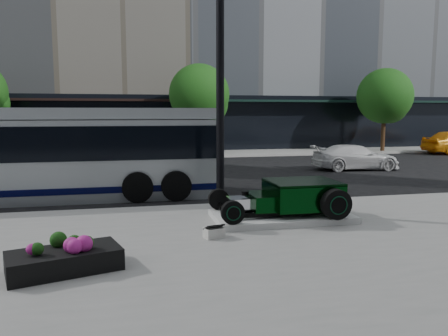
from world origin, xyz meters
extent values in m
plane|color=black|center=(0.00, 0.00, 0.00)|extent=(120.00, 120.00, 0.00)
cube|color=gray|center=(0.00, 14.00, 0.06)|extent=(70.00, 4.00, 0.12)
cube|color=black|center=(-10.00, 16.20, 2.00)|extent=(22.00, 0.50, 4.00)
cube|color=black|center=(13.00, 16.20, 2.00)|extent=(24.00, 0.50, 4.00)
cube|color=black|center=(-10.00, 15.60, 3.60)|extent=(22.00, 1.60, 0.15)
cube|color=black|center=(13.00, 15.60, 3.60)|extent=(24.00, 1.60, 0.15)
cylinder|color=black|center=(1.00, 13.00, 1.42)|extent=(0.28, 0.28, 2.60)
sphere|color=#12380F|center=(1.00, 13.00, 3.92)|extent=(3.80, 3.80, 3.80)
sphere|color=#12380F|center=(1.60, 13.30, 3.32)|extent=(2.60, 2.60, 2.60)
cylinder|color=black|center=(14.00, 13.00, 1.42)|extent=(0.28, 0.28, 2.60)
sphere|color=#12380F|center=(14.00, 13.00, 3.92)|extent=(3.80, 3.80, 3.80)
sphere|color=#12380F|center=(14.60, 13.30, 3.32)|extent=(2.60, 2.60, 2.60)
cube|color=silver|center=(0.25, -4.27, 0.20)|extent=(3.40, 1.80, 0.15)
cube|color=black|center=(0.25, -4.72, 0.37)|extent=(3.00, 0.08, 0.10)
cube|color=black|center=(0.25, -3.82, 0.37)|extent=(3.00, 0.08, 0.10)
cube|color=black|center=(0.80, -4.27, 0.72)|extent=(1.70, 1.45, 0.62)
cube|color=black|center=(0.80, -4.27, 1.05)|extent=(1.70, 1.45, 0.06)
cube|color=black|center=(-0.30, -4.27, 0.60)|extent=(0.55, 1.05, 0.38)
cube|color=silver|center=(-0.85, -4.27, 0.55)|extent=(0.55, 0.55, 0.34)
cylinder|color=black|center=(-0.70, -4.27, 0.82)|extent=(0.18, 0.18, 0.10)
cylinder|color=black|center=(-1.20, -4.27, 0.43)|extent=(0.06, 1.55, 0.06)
cylinder|color=black|center=(1.30, -5.12, 0.63)|extent=(0.72, 0.24, 0.72)
cylinder|color=black|center=(1.30, -5.24, 0.63)|extent=(0.37, 0.02, 0.37)
torus|color=#0A3720|center=(1.30, -5.25, 0.63)|extent=(0.44, 0.02, 0.44)
cylinder|color=black|center=(1.30, -3.42, 0.63)|extent=(0.72, 0.24, 0.72)
cylinder|color=black|center=(1.30, -3.29, 0.63)|extent=(0.37, 0.02, 0.37)
torus|color=#0A3720|center=(1.30, -3.28, 0.63)|extent=(0.44, 0.02, 0.44)
cylinder|color=black|center=(-1.20, -5.05, 0.54)|extent=(0.54, 0.16, 0.54)
cylinder|color=black|center=(-1.20, -5.13, 0.54)|extent=(0.28, 0.02, 0.28)
torus|color=#0A3720|center=(-1.20, -5.14, 0.54)|extent=(0.34, 0.02, 0.34)
cylinder|color=black|center=(-1.20, -3.49, 0.54)|extent=(0.54, 0.16, 0.54)
cylinder|color=black|center=(-1.20, -3.40, 0.54)|extent=(0.28, 0.02, 0.28)
torus|color=#0A3720|center=(-1.20, -3.39, 0.54)|extent=(0.34, 0.02, 0.34)
cube|color=silver|center=(-1.72, -5.50, 0.23)|extent=(0.46, 0.39, 0.22)
cube|color=black|center=(-1.72, -5.50, 0.35)|extent=(0.46, 0.37, 0.15)
cylinder|color=black|center=(-0.98, -2.68, 3.78)|extent=(0.22, 0.22, 7.32)
cylinder|color=black|center=(-0.98, -2.68, 0.21)|extent=(0.40, 0.40, 0.18)
cube|color=black|center=(-4.57, -6.90, 0.30)|extent=(2.00, 1.39, 0.36)
sphere|color=#D0249B|center=(-5.21, -6.90, 0.59)|extent=(0.24, 0.24, 0.24)
sphere|color=#12380F|center=(-4.95, -6.90, 0.59)|extent=(0.24, 0.24, 0.24)
sphere|color=#D0249B|center=(-4.70, -6.90, 0.59)|extent=(0.24, 0.24, 0.24)
sphere|color=#12380F|center=(-4.45, -6.90, 0.59)|extent=(0.24, 0.24, 0.24)
sphere|color=#D0249B|center=(-4.19, -6.90, 0.59)|extent=(0.24, 0.24, 0.24)
sphere|color=#12380F|center=(-3.94, -6.90, 0.59)|extent=(0.24, 0.24, 0.24)
cube|color=silver|center=(-6.61, 0.49, 1.27)|extent=(12.00, 2.55, 2.55)
cube|color=#060939|center=(-6.61, 0.49, 0.42)|extent=(12.05, 2.60, 0.20)
cube|color=black|center=(-6.61, 0.49, 1.85)|extent=(12.05, 2.60, 1.05)
cube|color=silver|center=(-6.61, 0.49, 2.75)|extent=(12.00, 2.40, 0.35)
cube|color=black|center=(-0.58, 0.49, 1.55)|extent=(0.06, 2.30, 1.70)
cylinder|color=black|center=(-3.21, -0.81, 0.48)|extent=(0.96, 0.28, 0.96)
cylinder|color=black|center=(-3.21, 1.79, 0.48)|extent=(0.96, 0.28, 0.96)
cylinder|color=black|center=(-2.01, -0.81, 0.48)|extent=(0.96, 0.28, 0.96)
cylinder|color=black|center=(-2.01, 1.79, 0.48)|extent=(0.96, 0.28, 0.96)
imported|color=silver|center=(7.41, 4.92, 0.61)|extent=(4.33, 2.04, 1.22)
camera|label=1|loc=(-3.48, -14.42, 2.78)|focal=35.00mm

